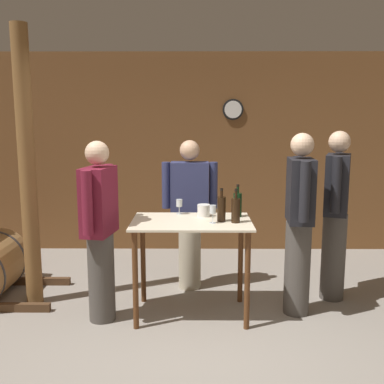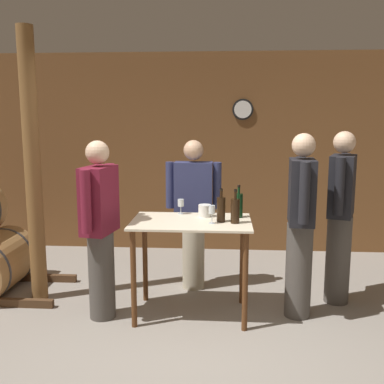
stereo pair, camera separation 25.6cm
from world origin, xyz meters
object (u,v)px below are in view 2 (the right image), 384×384
object	(u,v)px
wine_glass_near_center	(212,210)
wine_bottle_far_left	(221,209)
person_host	(340,214)
person_visitor_bearded	(193,212)
wine_glass_near_left	(181,203)
ice_bucket	(205,211)
wine_bottle_left	(235,210)
wine_bottle_center	(239,205)
wooden_post	(33,168)
person_visitor_with_scarf	(301,222)
person_visitor_near_door	(100,227)

from	to	relation	value
wine_glass_near_center	wine_bottle_far_left	bearing A→B (deg)	41.91
person_host	person_visitor_bearded	bearing A→B (deg)	168.77
wine_glass_near_left	ice_bucket	distance (m)	0.26
wine_bottle_far_left	wine_glass_near_center	distance (m)	0.11
wine_bottle_far_left	ice_bucket	distance (m)	0.26
wine_bottle_left	person_host	distance (m)	1.15
wine_bottle_far_left	wine_bottle_center	xyz separation A→B (m)	(0.16, 0.19, 0.00)
ice_bucket	wooden_post	bearing A→B (deg)	177.18
person_visitor_with_scarf	wine_bottle_far_left	bearing A→B (deg)	-175.46
person_visitor_near_door	wooden_post	bearing A→B (deg)	153.34
wine_bottle_far_left	person_visitor_near_door	xyz separation A→B (m)	(-1.09, -0.10, -0.16)
person_host	wine_bottle_left	bearing A→B (deg)	-156.14
wine_glass_near_center	person_visitor_near_door	xyz separation A→B (m)	(-1.01, -0.02, -0.16)
wine_bottle_far_left	person_host	xyz separation A→B (m)	(1.17, 0.41, -0.12)
wine_glass_near_left	person_visitor_with_scarf	world-z (taller)	person_visitor_with_scarf
wine_bottle_left	ice_bucket	bearing A→B (deg)	138.34
wooden_post	person_visitor_near_door	world-z (taller)	wooden_post
wine_bottle_left	person_visitor_with_scarf	xyz separation A→B (m)	(0.60, 0.11, -0.12)
ice_bucket	person_visitor_bearded	distance (m)	0.53
wine_bottle_far_left	person_visitor_near_door	bearing A→B (deg)	-174.95
wine_bottle_left	wine_glass_near_left	xyz separation A→B (m)	(-0.52, 0.35, -0.01)
wine_glass_near_left	person_visitor_near_door	distance (m)	0.82
wine_bottle_center	person_host	size ratio (longest dim) A/B	0.18
ice_bucket	person_visitor_near_door	distance (m)	0.99
wine_bottle_center	person_visitor_with_scarf	xyz separation A→B (m)	(0.56, -0.13, -0.12)
wooden_post	person_visitor_with_scarf	distance (m)	2.63
wine_glass_near_left	person_visitor_with_scarf	size ratio (longest dim) A/B	0.09
wine_glass_near_center	person_visitor_near_door	bearing A→B (deg)	-178.63
wine_glass_near_left	person_visitor_bearded	distance (m)	0.44
person_visitor_bearded	person_host	bearing A→B (deg)	-11.23
person_host	wooden_post	bearing A→B (deg)	-177.59
wine_bottle_far_left	wine_glass_near_left	world-z (taller)	wine_bottle_far_left
wine_bottle_far_left	person_visitor_bearded	distance (m)	0.78
wooden_post	ice_bucket	world-z (taller)	wooden_post
wine_glass_near_left	wine_glass_near_center	world-z (taller)	wine_glass_near_center
wine_glass_near_center	wine_glass_near_left	bearing A→B (deg)	129.73
wine_bottle_far_left	wine_bottle_left	distance (m)	0.14
ice_bucket	person_host	xyz separation A→B (m)	(1.33, 0.21, -0.06)
wooden_post	wine_glass_near_left	xyz separation A→B (m)	(1.46, 0.02, -0.34)
wooden_post	person_host	xyz separation A→B (m)	(3.02, 0.13, -0.44)
wine_bottle_far_left	person_visitor_near_door	distance (m)	1.11
wooden_post	wine_bottle_left	distance (m)	2.03
wine_bottle_left	wine_bottle_far_left	bearing A→B (deg)	158.88
person_host	person_visitor_bearded	size ratio (longest dim) A/B	1.07
wooden_post	person_host	bearing A→B (deg)	2.41
ice_bucket	person_host	bearing A→B (deg)	9.04
wine_bottle_far_left	wine_bottle_center	world-z (taller)	wine_bottle_center
wooden_post	wine_glass_near_center	bearing A→B (deg)	-11.42
person_visitor_near_door	person_host	bearing A→B (deg)	12.69
wine_bottle_center	person_host	distance (m)	1.04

